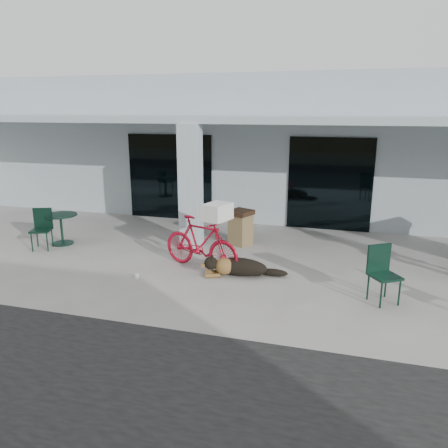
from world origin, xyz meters
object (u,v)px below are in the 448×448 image
(bicycle, at_px, (201,243))
(trash_receptacle, at_px, (241,227))
(cafe_table_near, at_px, (62,229))
(cafe_chair_far_a, at_px, (385,275))
(cafe_chair_near, at_px, (41,230))
(dog, at_px, (240,266))

(bicycle, bearing_deg, trash_receptacle, 6.31)
(bicycle, distance_m, cafe_table_near, 4.20)
(cafe_table_near, bearing_deg, bicycle, -10.06)
(cafe_chair_far_a, bearing_deg, cafe_chair_near, 140.26)
(cafe_table_near, distance_m, cafe_chair_far_a, 8.08)
(dog, bearing_deg, cafe_chair_far_a, -31.23)
(cafe_chair_near, bearing_deg, dog, -23.15)
(dog, xyz_separation_m, cafe_chair_near, (-5.28, 0.38, 0.29))
(dog, distance_m, cafe_chair_far_a, 2.93)
(dog, xyz_separation_m, cafe_table_near, (-5.08, 0.93, 0.17))
(cafe_chair_near, relative_size, cafe_chair_far_a, 0.97)
(cafe_chair_near, relative_size, trash_receptacle, 1.11)
(cafe_chair_far_a, xyz_separation_m, trash_receptacle, (-3.39, 2.75, -0.07))
(dog, relative_size, trash_receptacle, 1.46)
(dog, height_order, cafe_table_near, cafe_table_near)
(bicycle, height_order, cafe_table_near, bicycle)
(bicycle, relative_size, trash_receptacle, 2.13)
(cafe_chair_far_a, height_order, trash_receptacle, cafe_chair_far_a)
(bicycle, relative_size, cafe_chair_near, 1.91)
(cafe_chair_near, bearing_deg, cafe_table_near, 50.95)
(cafe_chair_near, bearing_deg, bicycle, -21.51)
(trash_receptacle, bearing_deg, cafe_chair_far_a, -39.05)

